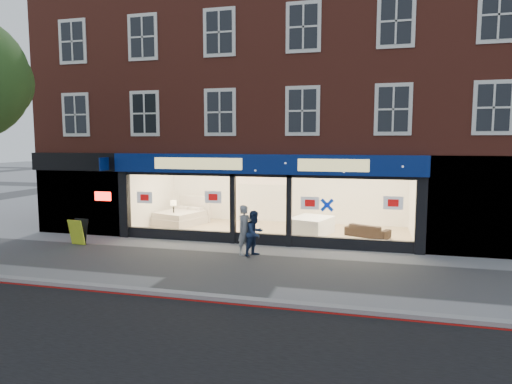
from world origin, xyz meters
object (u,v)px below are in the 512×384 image
at_px(a_board, 78,232).
at_px(mattress_stack, 311,226).
at_px(sofa, 367,230).
at_px(display_bed, 182,217).
at_px(pedestrian_grey, 245,230).
at_px(pedestrian_blue, 255,233).

bearing_deg(a_board, mattress_stack, 30.51).
bearing_deg(sofa, a_board, 44.32).
relative_size(sofa, a_board, 1.75).
xyz_separation_m(display_bed, pedestrian_grey, (4.11, -4.19, 0.40)).
bearing_deg(display_bed, sofa, 12.39).
height_order(display_bed, pedestrian_grey, pedestrian_grey).
xyz_separation_m(a_board, pedestrian_blue, (6.64, 0.05, 0.28)).
height_order(display_bed, mattress_stack, display_bed).
distance_m(a_board, pedestrian_grey, 6.30).
xyz_separation_m(mattress_stack, a_board, (-8.04, -3.55, 0.04)).
xyz_separation_m(mattress_stack, pedestrian_blue, (-1.39, -3.51, 0.32)).
xyz_separation_m(sofa, pedestrian_blue, (-3.56, -3.56, 0.41)).
distance_m(mattress_stack, sofa, 2.17).
relative_size(a_board, pedestrian_blue, 0.63).
distance_m(mattress_stack, pedestrian_blue, 3.79).
bearing_deg(mattress_stack, sofa, 1.38).
relative_size(display_bed, pedestrian_grey, 1.50).
distance_m(display_bed, mattress_stack, 5.91).
bearing_deg(pedestrian_grey, mattress_stack, 1.12).
relative_size(sofa, pedestrian_blue, 1.10).
relative_size(a_board, pedestrian_grey, 0.57).
bearing_deg(mattress_stack, pedestrian_grey, -117.06).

